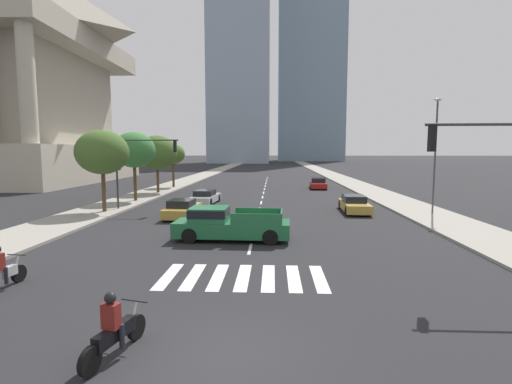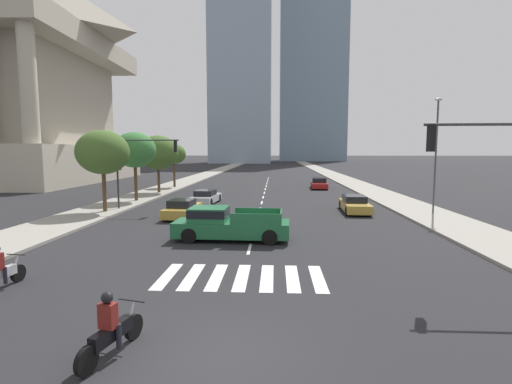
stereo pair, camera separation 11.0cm
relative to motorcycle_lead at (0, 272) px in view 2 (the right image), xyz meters
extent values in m
plane|color=#232326|center=(7.75, -3.69, -0.58)|extent=(800.00, 800.00, 0.00)
cube|color=gray|center=(19.70, 26.31, -0.51)|extent=(4.00, 260.00, 0.15)
cube|color=gray|center=(-4.20, 26.31, -0.51)|extent=(4.00, 260.00, 0.15)
cube|color=silver|center=(5.05, 1.59, -0.58)|extent=(0.45, 2.94, 0.01)
cube|color=silver|center=(5.95, 1.59, -0.58)|extent=(0.45, 2.94, 0.01)
cube|color=silver|center=(6.85, 1.59, -0.58)|extent=(0.45, 2.94, 0.01)
cube|color=silver|center=(7.75, 1.59, -0.58)|extent=(0.45, 2.94, 0.01)
cube|color=silver|center=(8.65, 1.59, -0.58)|extent=(0.45, 2.94, 0.01)
cube|color=silver|center=(9.55, 1.59, -0.58)|extent=(0.45, 2.94, 0.01)
cube|color=silver|center=(10.45, 1.59, -0.58)|extent=(0.45, 2.94, 0.01)
cube|color=silver|center=(7.75, 5.59, -0.58)|extent=(0.14, 2.00, 0.01)
cube|color=silver|center=(7.75, 9.59, -0.58)|extent=(0.14, 2.00, 0.01)
cube|color=silver|center=(7.75, 13.59, -0.58)|extent=(0.14, 2.00, 0.01)
cube|color=silver|center=(7.75, 17.59, -0.58)|extent=(0.14, 2.00, 0.01)
cube|color=silver|center=(7.75, 21.59, -0.58)|extent=(0.14, 2.00, 0.01)
cube|color=silver|center=(7.75, 25.59, -0.58)|extent=(0.14, 2.00, 0.01)
cube|color=silver|center=(7.75, 29.59, -0.58)|extent=(0.14, 2.00, 0.01)
cube|color=silver|center=(7.75, 33.59, -0.58)|extent=(0.14, 2.00, 0.01)
cube|color=silver|center=(7.75, 37.59, -0.58)|extent=(0.14, 2.00, 0.01)
cube|color=silver|center=(7.75, 41.59, -0.58)|extent=(0.14, 2.00, 0.01)
cube|color=silver|center=(7.75, 45.59, -0.58)|extent=(0.14, 2.00, 0.01)
cube|color=silver|center=(7.75, 49.59, -0.58)|extent=(0.14, 2.00, 0.01)
cube|color=silver|center=(7.75, 53.59, -0.58)|extent=(0.14, 2.00, 0.01)
cylinder|color=black|center=(0.09, 0.74, -0.28)|extent=(0.19, 0.61, 0.60)
cube|color=#B7BABF|center=(0.00, 0.02, -0.06)|extent=(0.36, 1.18, 0.32)
cylinder|color=#B2B2B7|center=(0.08, 0.64, 0.02)|extent=(0.10, 0.32, 0.67)
cylinder|color=black|center=(0.08, 0.69, 0.39)|extent=(0.70, 0.12, 0.04)
cylinder|color=black|center=(0.18, 0.00, -0.11)|extent=(0.13, 0.13, 0.55)
cylinder|color=black|center=(5.56, -3.03, -0.28)|extent=(0.27, 0.61, 0.60)
cylinder|color=black|center=(5.17, -4.55, -0.28)|extent=(0.27, 0.61, 0.60)
cube|color=black|center=(5.36, -3.79, -0.06)|extent=(0.53, 1.27, 0.32)
cylinder|color=#B2B2B7|center=(5.53, -3.13, 0.02)|extent=(0.14, 0.32, 0.67)
cylinder|color=black|center=(5.55, -3.08, 0.39)|extent=(0.69, 0.21, 0.04)
cube|color=maroon|center=(5.34, -3.89, 0.37)|extent=(0.41, 0.32, 0.55)
sphere|color=black|center=(5.34, -3.89, 0.78)|extent=(0.26, 0.26, 0.26)
cylinder|color=black|center=(5.19, -3.75, -0.11)|extent=(0.15, 0.15, 0.55)
cylinder|color=black|center=(5.54, -3.84, -0.11)|extent=(0.15, 0.15, 0.55)
cube|color=#1E6038|center=(6.73, 7.30, 0.01)|extent=(5.86, 2.14, 0.75)
cube|color=#1E6038|center=(5.58, 7.34, 0.74)|extent=(1.91, 1.85, 0.70)
cube|color=black|center=(5.58, 7.34, 0.82)|extent=(1.94, 1.89, 0.39)
cube|color=#1E6038|center=(7.98, 6.33, 0.66)|extent=(2.43, 0.16, 0.55)
cube|color=#1E6038|center=(8.04, 8.19, 0.66)|extent=(2.43, 0.16, 0.55)
cube|color=#1E6038|center=(9.22, 7.22, 0.66)|extent=(0.14, 1.86, 0.55)
cylinder|color=black|center=(4.74, 6.51, -0.20)|extent=(0.77, 0.29, 0.76)
cylinder|color=black|center=(4.80, 8.24, -0.20)|extent=(0.77, 0.29, 0.76)
cylinder|color=black|center=(8.67, 6.37, -0.20)|extent=(0.77, 0.29, 0.76)
cylinder|color=black|center=(8.73, 8.10, -0.20)|extent=(0.77, 0.29, 0.76)
cube|color=maroon|center=(14.22, 34.68, -0.14)|extent=(2.13, 4.74, 0.57)
cube|color=black|center=(14.24, 34.91, 0.41)|extent=(1.76, 2.18, 0.53)
cylinder|color=black|center=(14.96, 33.05, -0.26)|extent=(0.26, 0.65, 0.64)
cylinder|color=black|center=(13.29, 33.15, -0.26)|extent=(0.26, 0.65, 0.64)
cylinder|color=black|center=(15.16, 36.20, -0.26)|extent=(0.26, 0.65, 0.64)
cylinder|color=black|center=(13.48, 36.30, -0.26)|extent=(0.26, 0.65, 0.64)
cube|color=#B28E38|center=(2.64, 13.84, -0.12)|extent=(1.92, 4.37, 0.60)
cube|color=black|center=(2.63, 13.63, 0.42)|extent=(1.60, 2.00, 0.48)
cylinder|color=black|center=(1.93, 15.34, -0.26)|extent=(0.25, 0.65, 0.64)
cylinder|color=black|center=(3.48, 15.27, -0.26)|extent=(0.25, 0.65, 0.64)
cylinder|color=black|center=(1.80, 12.42, -0.26)|extent=(0.25, 0.65, 0.64)
cylinder|color=black|center=(3.35, 12.35, -0.26)|extent=(0.25, 0.65, 0.64)
cube|color=#B28E38|center=(14.80, 16.65, -0.13)|extent=(1.89, 4.76, 0.59)
cube|color=black|center=(14.81, 16.89, 0.40)|extent=(1.60, 2.17, 0.47)
cylinder|color=black|center=(15.53, 15.03, -0.26)|extent=(0.24, 0.65, 0.64)
cylinder|color=black|center=(13.96, 15.08, -0.26)|extent=(0.24, 0.65, 0.64)
cylinder|color=black|center=(15.63, 18.23, -0.26)|extent=(0.24, 0.65, 0.64)
cylinder|color=black|center=(14.07, 18.28, -0.26)|extent=(0.24, 0.65, 0.64)
cube|color=#B7BABF|center=(2.98, 20.78, -0.15)|extent=(2.13, 4.46, 0.55)
cube|color=black|center=(2.96, 20.56, 0.37)|extent=(1.70, 2.08, 0.47)
cylinder|color=black|center=(2.34, 22.31, -0.26)|extent=(0.28, 0.66, 0.64)
cylinder|color=black|center=(3.89, 22.16, -0.26)|extent=(0.28, 0.66, 0.64)
cylinder|color=black|center=(2.06, 19.39, -0.26)|extent=(0.28, 0.66, 0.64)
cylinder|color=black|center=(3.62, 19.24, -0.26)|extent=(0.28, 0.66, 0.64)
cylinder|color=#333335|center=(16.34, 1.55, 4.78)|extent=(4.92, 0.10, 0.10)
cube|color=black|center=(14.13, 1.55, 4.33)|extent=(0.20, 0.28, 0.90)
sphere|color=red|center=(14.13, 1.55, 4.63)|extent=(0.18, 0.18, 0.18)
sphere|color=orange|center=(14.13, 1.55, 4.33)|extent=(0.18, 0.18, 0.18)
sphere|color=green|center=(14.13, 1.55, 4.03)|extent=(0.18, 0.18, 0.18)
cylinder|color=#333335|center=(-3.00, 16.68, 2.34)|extent=(0.14, 0.14, 5.55)
cylinder|color=#333335|center=(-0.63, 16.68, 4.72)|extent=(4.73, 0.10, 0.10)
cube|color=black|center=(1.48, 16.68, 4.27)|extent=(0.20, 0.28, 0.90)
sphere|color=red|center=(1.48, 16.68, 4.57)|extent=(0.18, 0.18, 0.18)
sphere|color=orange|center=(1.48, 16.68, 4.27)|extent=(0.18, 0.18, 0.18)
sphere|color=green|center=(1.48, 16.68, 3.97)|extent=(0.18, 0.18, 0.18)
cube|color=#19662D|center=(-3.00, 16.68, 2.57)|extent=(0.60, 0.04, 0.18)
cylinder|color=#3F3F42|center=(20.00, 15.48, 3.44)|extent=(0.12, 0.12, 7.75)
ellipsoid|color=beige|center=(20.00, 15.48, 7.41)|extent=(0.50, 0.24, 0.20)
cylinder|color=#4C3823|center=(-3.40, 15.20, 0.96)|extent=(0.28, 0.28, 2.78)
ellipsoid|color=#426028|center=(-3.40, 15.20, 3.83)|extent=(3.71, 3.71, 3.15)
cylinder|color=#4C3823|center=(-3.40, 21.47, 1.06)|extent=(0.28, 0.28, 2.99)
ellipsoid|color=#387538|center=(-3.40, 21.47, 4.02)|extent=(3.66, 3.66, 3.11)
cylinder|color=#4C3823|center=(-3.40, 28.12, 0.83)|extent=(0.28, 0.28, 2.52)
ellipsoid|color=#426028|center=(-3.40, 28.12, 3.77)|extent=(4.20, 4.20, 3.57)
cylinder|color=#4C3823|center=(-3.40, 34.42, 0.99)|extent=(0.28, 0.28, 2.85)
ellipsoid|color=#426028|center=(-3.40, 34.42, 3.57)|extent=(2.88, 2.88, 2.45)
cube|color=#BCB29E|center=(-31.64, 43.44, 2.07)|extent=(31.22, 31.22, 5.31)
cylinder|color=#BCB29E|center=(-18.05, 29.75, 11.21)|extent=(1.80, 1.80, 12.96)
cube|color=#8C9EB2|center=(-4.34, 138.32, 42.74)|extent=(22.92, 21.67, 86.65)
cube|color=#7A93A8|center=(25.70, 170.09, 62.32)|extent=(29.76, 20.75, 125.80)
camera|label=1|loc=(8.82, -11.62, 3.89)|focal=26.83mm
camera|label=2|loc=(8.93, -11.62, 3.89)|focal=26.83mm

